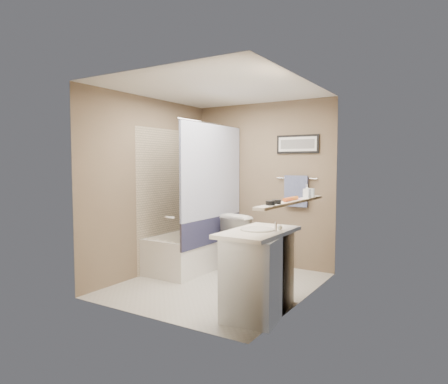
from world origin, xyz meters
The scene contains 34 objects.
ground centered at (0.00, 0.00, 0.00)m, with size 2.50×2.50×0.00m, color beige.
ceiling centered at (0.00, 0.00, 2.38)m, with size 2.20×2.50×0.04m, color white.
wall_back centered at (0.00, 1.23, 1.20)m, with size 2.20×0.04×2.40m, color brown.
wall_front centered at (0.00, -1.23, 1.20)m, with size 2.20×0.04×2.40m, color brown.
wall_left centered at (-1.08, 0.00, 1.20)m, with size 0.04×2.50×2.40m, color brown.
wall_right centered at (1.08, 0.00, 1.20)m, with size 0.04×2.50×2.40m, color brown.
tile_surround centered at (-1.09, 0.50, 1.00)m, with size 0.02×1.55×2.00m, color tan.
curtain_rod centered at (-0.40, 0.50, 2.05)m, with size 0.02×0.02×1.55m, color silver.
curtain_upper centered at (-0.40, 0.50, 1.40)m, with size 0.03×1.45×1.28m, color silver.
curtain_lower centered at (-0.40, 0.50, 0.58)m, with size 0.03×1.45×0.36m, color #27294A.
mirror centered at (1.09, -0.15, 1.62)m, with size 0.02×1.60×1.00m, color silver.
shelf centered at (1.04, -0.15, 1.10)m, with size 0.12×1.60×0.03m, color silver.
towel_bar centered at (0.55, 1.22, 1.30)m, with size 0.02×0.02×0.60m, color silver.
towel centered at (0.55, 1.20, 1.12)m, with size 0.34×0.05×0.44m, color #7C8AB4.
art_frame centered at (0.55, 1.23, 1.78)m, with size 0.62×0.03×0.26m, color black.
art_mat centered at (0.55, 1.22, 1.78)m, with size 0.56×0.00×0.20m, color white.
art_image centered at (0.55, 1.22, 1.78)m, with size 0.50×0.00×0.13m, color #595959.
door centered at (0.55, -1.24, 1.00)m, with size 0.80×0.02×2.00m, color silver.
door_handle centered at (0.22, -1.19, 1.00)m, with size 0.02×0.02×0.10m, color silver.
bathtub centered at (-0.75, 0.53, 0.25)m, with size 0.70×1.50×0.50m, color white.
tub_rim centered at (-0.75, 0.53, 0.50)m, with size 0.56×1.36×0.02m, color silver.
toilet centered at (0.01, 0.86, 0.41)m, with size 0.46×0.80×0.82m, color silver.
vanity centered at (0.85, -0.56, 0.40)m, with size 0.50×0.90×0.80m, color white.
countertop centered at (0.84, -0.56, 0.82)m, with size 0.54×0.96×0.04m, color silver.
sink_basin centered at (0.83, -0.56, 0.85)m, with size 0.34×0.34×0.01m, color silver.
faucet_spout centered at (1.03, -0.56, 0.89)m, with size 0.02×0.02×0.10m, color silver.
faucet_knob centered at (1.03, -0.46, 0.87)m, with size 0.05×0.05×0.05m, color silver.
candle_bowl_near centered at (1.04, -0.70, 1.14)m, with size 0.09×0.09×0.04m, color black.
candle_bowl_far centered at (1.04, -0.56, 1.14)m, with size 0.09×0.09×0.04m, color black.
hair_brush_front centered at (1.04, -0.26, 1.14)m, with size 0.04×0.04×0.22m, color #CA4F1C.
hair_brush_back centered at (1.04, -0.15, 1.14)m, with size 0.04×0.04×0.22m, color #CA661C.
pink_comb centered at (1.04, 0.01, 1.12)m, with size 0.03×0.16×0.01m, color #F797C1.
glass_jar centered at (1.04, 0.43, 1.17)m, with size 0.08×0.08×0.10m, color white.
soap_bottle centered at (1.04, 0.29, 1.19)m, with size 0.07×0.07×0.15m, color #999999.
Camera 1 is at (2.62, -4.11, 1.50)m, focal length 32.00 mm.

